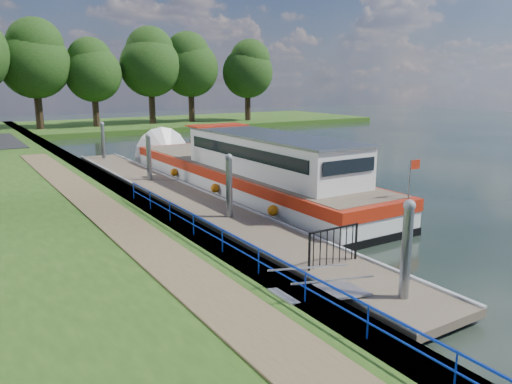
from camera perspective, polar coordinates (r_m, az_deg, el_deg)
ground at (r=13.88m, az=14.78°, el=-12.34°), size 160.00×160.00×0.00m
bank_edge at (r=25.00m, az=-15.50°, el=-0.20°), size 1.10×90.00×0.78m
far_bank at (r=64.34m, az=-12.73°, el=7.53°), size 60.00×18.00×0.60m
footpath at (r=17.88m, az=-14.69°, el=-3.88°), size 1.60×40.00×0.05m
blue_fence at (r=13.96m, az=-1.92°, el=-5.96°), size 0.04×18.04×0.72m
pontoon at (r=24.06m, az=-8.27°, el=-0.86°), size 2.50×30.00×0.56m
mooring_piles at (r=23.83m, az=-8.35°, el=1.70°), size 0.30×27.30×3.55m
gangway at (r=12.78m, az=7.46°, el=-11.19°), size 2.58×1.00×0.92m
gate_panel at (r=14.92m, az=8.86°, el=-5.52°), size 1.85×0.05×1.15m
barge at (r=26.34m, az=-2.07°, el=2.46°), size 4.36×21.15×4.78m
horizon_trees at (r=57.68m, az=-25.15°, el=13.72°), size 54.38×10.03×12.87m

